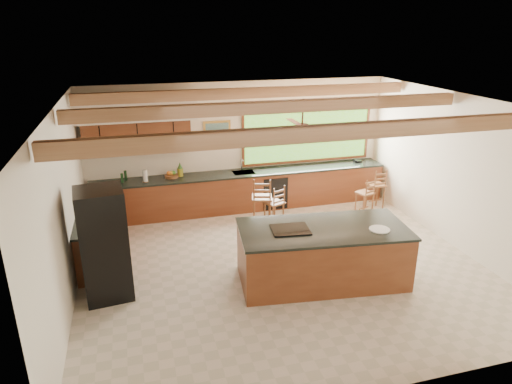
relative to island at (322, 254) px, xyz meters
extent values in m
plane|color=beige|center=(-0.50, 0.64, -0.50)|extent=(7.20, 7.20, 0.00)
cube|color=white|center=(-0.50, 3.89, 1.00)|extent=(7.20, 0.04, 3.00)
cube|color=white|center=(-0.50, -2.61, 1.00)|extent=(7.20, 0.04, 3.00)
cube|color=white|center=(-4.10, 0.64, 1.00)|extent=(0.04, 6.50, 3.00)
cube|color=white|center=(3.10, 0.64, 1.00)|extent=(0.04, 6.50, 3.00)
cube|color=#AE7357|center=(-0.50, 0.64, 2.50)|extent=(7.20, 6.50, 0.04)
cube|color=#A47A52|center=(-0.50, -0.96, 2.36)|extent=(7.10, 0.15, 0.22)
cube|color=#A47A52|center=(-0.50, 1.14, 2.36)|extent=(7.10, 0.15, 0.22)
cube|color=#A47A52|center=(-0.50, 2.94, 2.36)|extent=(7.10, 0.15, 0.22)
cube|color=brown|center=(-2.85, 3.70, 1.40)|extent=(2.30, 0.35, 0.70)
cube|color=silver|center=(-2.85, 3.63, 2.00)|extent=(2.60, 0.50, 0.48)
cylinder|color=#FFEABF|center=(-3.55, 3.63, 1.77)|extent=(0.10, 0.10, 0.01)
cylinder|color=#FFEABF|center=(-2.15, 3.63, 1.77)|extent=(0.10, 0.10, 0.01)
cube|color=#8AC747|center=(1.20, 3.86, 1.17)|extent=(3.20, 0.04, 1.30)
cube|color=gold|center=(-1.05, 3.86, 1.35)|extent=(0.64, 0.03, 0.54)
cube|color=#39664B|center=(-1.05, 3.84, 1.35)|extent=(0.54, 0.01, 0.44)
cube|color=brown|center=(-0.50, 3.55, -0.06)|extent=(7.00, 0.65, 0.88)
cube|color=black|center=(-0.50, 3.55, 0.40)|extent=(7.04, 0.69, 0.04)
cube|color=brown|center=(-3.76, 1.99, -0.06)|extent=(0.65, 2.35, 0.88)
cube|color=black|center=(-3.76, 1.99, 0.40)|extent=(0.69, 2.39, 0.04)
cube|color=black|center=(0.20, 3.22, -0.08)|extent=(0.60, 0.02, 0.78)
cube|color=silver|center=(-0.50, 3.55, 0.41)|extent=(0.50, 0.38, 0.03)
cylinder|color=silver|center=(-0.50, 3.75, 0.57)|extent=(0.03, 0.03, 0.30)
cylinder|color=silver|center=(-0.50, 3.65, 0.70)|extent=(0.03, 0.20, 0.03)
cylinder|color=silver|center=(-2.77, 3.47, 0.56)|extent=(0.11, 0.11, 0.27)
cylinder|color=#173A19|center=(-3.27, 3.55, 0.53)|extent=(0.06, 0.06, 0.21)
cylinder|color=#173A19|center=(-3.19, 3.71, 0.53)|extent=(0.06, 0.06, 0.22)
cube|color=black|center=(2.49, 3.59, 0.46)|extent=(0.19, 0.16, 0.08)
cube|color=brown|center=(0.00, 0.00, -0.02)|extent=(2.93, 1.61, 0.95)
cube|color=black|center=(0.00, 0.00, 0.47)|extent=(2.98, 1.66, 0.04)
cube|color=black|center=(-0.57, 0.07, 0.50)|extent=(0.68, 0.57, 0.02)
cylinder|color=silver|center=(0.87, -0.32, 0.50)|extent=(0.34, 0.34, 0.02)
cube|color=black|center=(-3.55, 0.47, 0.43)|extent=(0.79, 0.77, 1.85)
cube|color=silver|center=(-3.19, 0.47, 0.43)|extent=(0.03, 0.05, 1.70)
cube|color=brown|center=(-0.40, 2.34, 0.22)|extent=(0.52, 0.52, 0.04)
cylinder|color=brown|center=(-0.57, 2.17, -0.15)|extent=(0.04, 0.04, 0.69)
cylinder|color=brown|center=(-0.23, 2.17, -0.15)|extent=(0.04, 0.04, 0.69)
cylinder|color=brown|center=(-0.57, 2.50, -0.15)|extent=(0.04, 0.04, 0.69)
cylinder|color=brown|center=(-0.23, 2.50, -0.15)|extent=(0.04, 0.04, 0.69)
cube|color=brown|center=(-0.15, 2.25, 0.11)|extent=(0.47, 0.47, 0.04)
cylinder|color=brown|center=(-0.30, 2.11, -0.20)|extent=(0.03, 0.03, 0.59)
cylinder|color=brown|center=(-0.01, 2.11, -0.20)|extent=(0.03, 0.03, 0.59)
cylinder|color=brown|center=(-0.30, 2.40, -0.20)|extent=(0.03, 0.03, 0.59)
cylinder|color=brown|center=(-0.01, 2.40, -0.20)|extent=(0.03, 0.03, 0.59)
cube|color=brown|center=(2.54, 2.69, 0.12)|extent=(0.38, 0.38, 0.04)
cylinder|color=brown|center=(2.40, 2.55, -0.20)|extent=(0.03, 0.03, 0.60)
cylinder|color=brown|center=(2.69, 2.55, -0.20)|extent=(0.03, 0.03, 0.60)
cylinder|color=brown|center=(2.40, 2.84, -0.20)|extent=(0.03, 0.03, 0.60)
cylinder|color=brown|center=(2.69, 2.84, -0.20)|extent=(0.03, 0.03, 0.60)
cube|color=brown|center=(2.07, 2.36, 0.07)|extent=(0.43, 0.43, 0.04)
cylinder|color=brown|center=(1.94, 2.23, -0.22)|extent=(0.03, 0.03, 0.55)
cylinder|color=brown|center=(2.21, 2.23, -0.22)|extent=(0.03, 0.03, 0.55)
cylinder|color=brown|center=(1.94, 2.50, -0.22)|extent=(0.03, 0.03, 0.55)
cylinder|color=brown|center=(2.21, 2.50, -0.22)|extent=(0.03, 0.03, 0.55)
camera|label=1|loc=(-2.96, -6.43, 3.71)|focal=32.00mm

